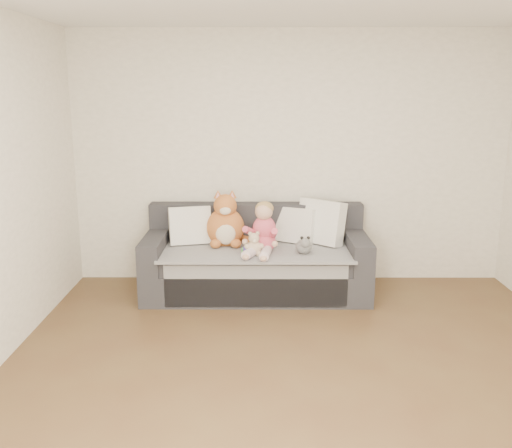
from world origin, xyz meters
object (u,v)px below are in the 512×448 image
at_px(toddler, 263,231).
at_px(sippy_cup, 246,249).
at_px(sofa, 256,262).
at_px(teddy_bear, 254,246).
at_px(plush_cat, 226,224).

relative_size(toddler, sippy_cup, 4.52).
xyz_separation_m(toddler, sippy_cup, (-0.16, -0.12, -0.15)).
xyz_separation_m(sofa, toddler, (0.07, -0.19, 0.37)).
bearing_deg(teddy_bear, toddler, 43.78).
bearing_deg(plush_cat, sofa, -17.82).
bearing_deg(sofa, sippy_cup, -106.32).
xyz_separation_m(teddy_bear, sippy_cup, (-0.07, -0.00, -0.04)).
bearing_deg(sofa, teddy_bear, -93.48).
distance_m(toddler, sippy_cup, 0.25).
bearing_deg(toddler, plush_cat, 158.96).
bearing_deg(plush_cat, sippy_cup, -64.15).
height_order(toddler, teddy_bear, toddler).
xyz_separation_m(toddler, plush_cat, (-0.37, 0.27, 0.00)).
bearing_deg(sippy_cup, sofa, 73.68).
bearing_deg(teddy_bear, sofa, 78.22).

